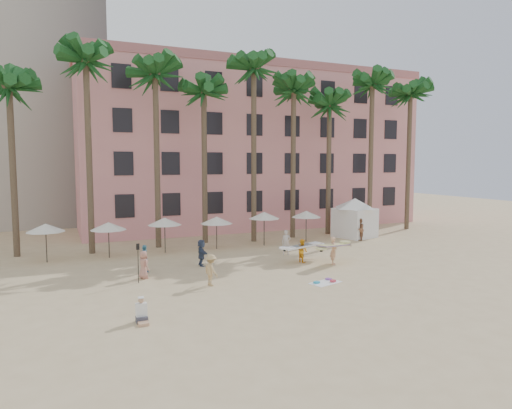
{
  "coord_description": "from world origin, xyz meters",
  "views": [
    {
      "loc": [
        -12.14,
        -20.73,
        6.71
      ],
      "look_at": [
        -0.5,
        6.0,
        4.0
      ],
      "focal_mm": 32.0,
      "sensor_mm": 36.0,
      "label": 1
    }
  ],
  "objects": [
    {
      "name": "ground",
      "position": [
        0.0,
        0.0,
        0.0
      ],
      "size": [
        120.0,
        120.0,
        0.0
      ],
      "primitive_type": "plane",
      "color": "#D1B789",
      "rests_on": "ground"
    },
    {
      "name": "pink_hotel",
      "position": [
        7.0,
        26.0,
        8.0
      ],
      "size": [
        35.0,
        14.0,
        16.0
      ],
      "primitive_type": "cube",
      "color": "pink",
      "rests_on": "ground"
    },
    {
      "name": "palm_row",
      "position": [
        0.51,
        15.0,
        12.97
      ],
      "size": [
        44.4,
        5.4,
        16.3
      ],
      "color": "brown",
      "rests_on": "ground"
    },
    {
      "name": "umbrella_row",
      "position": [
        -3.0,
        12.5,
        2.33
      ],
      "size": [
        22.5,
        2.7,
        2.73
      ],
      "color": "#332B23",
      "rests_on": "ground"
    },
    {
      "name": "cabana",
      "position": [
        12.17,
        12.9,
        2.07
      ],
      "size": [
        5.53,
        5.53,
        3.5
      ],
      "color": "white",
      "rests_on": "ground"
    },
    {
      "name": "beach_towel",
      "position": [
        1.4,
        0.61,
        0.03
      ],
      "size": [
        2.01,
        1.46,
        0.14
      ],
      "color": "white",
      "rests_on": "ground"
    },
    {
      "name": "carrier_yellow",
      "position": [
        4.33,
        4.33,
        1.02
      ],
      "size": [
        3.04,
        2.01,
        1.83
      ],
      "color": "#DDA17C",
      "rests_on": "ground"
    },
    {
      "name": "carrier_white",
      "position": [
        2.77,
        5.73,
        0.86
      ],
      "size": [
        2.89,
        1.05,
        1.57
      ],
      "color": "#FFAA1A",
      "rests_on": "ground"
    },
    {
      "name": "beachgoers",
      "position": [
        -0.92,
        7.03,
        0.88
      ],
      "size": [
        20.2,
        9.86,
        1.91
      ],
      "color": "teal",
      "rests_on": "ground"
    },
    {
      "name": "paddle",
      "position": [
        -8.21,
        4.7,
        1.41
      ],
      "size": [
        0.18,
        0.04,
        2.23
      ],
      "color": "black",
      "rests_on": "ground"
    },
    {
      "name": "seated_man",
      "position": [
        -9.11,
        -1.75,
        0.37
      ],
      "size": [
        0.47,
        0.82,
        1.06
      ],
      "color": "#3F3F4C",
      "rests_on": "ground"
    }
  ]
}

